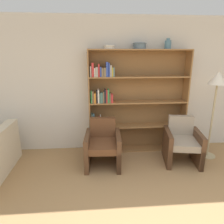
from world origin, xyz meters
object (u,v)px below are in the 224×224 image
object	(u,v)px
bowl_cream	(109,47)
armchair_leather	(103,145)
bowl_stoneware	(139,46)
vase_tall	(168,44)
armchair_cushioned	(182,142)
floor_lamp	(217,85)
bookshelf	(129,104)

from	to	relation	value
bowl_cream	armchair_leather	size ratio (longest dim) A/B	0.26
bowl_stoneware	armchair_leather	size ratio (longest dim) A/B	0.31
vase_tall	armchair_cushioned	xyz separation A→B (m)	(0.22, -0.56, -1.81)
armchair_cushioned	floor_lamp	bearing A→B (deg)	-157.34
bookshelf	armchair_leather	distance (m)	1.02
bookshelf	vase_tall	distance (m)	1.39
bowl_stoneware	armchair_leather	distance (m)	2.01
vase_tall	armchair_cushioned	distance (m)	1.91
bowl_cream	armchair_cushioned	world-z (taller)	bowl_cream
bookshelf	armchair_leather	xyz separation A→B (m)	(-0.57, -0.58, -0.62)
armchair_leather	floor_lamp	xyz separation A→B (m)	(2.15, 0.14, 1.06)
bowl_cream	armchair_cushioned	size ratio (longest dim) A/B	0.26
floor_lamp	vase_tall	bearing A→B (deg)	153.48
armchair_cushioned	bowl_cream	bearing A→B (deg)	-12.12
bowl_cream	armchair_leather	distance (m)	1.85
bookshelf	vase_tall	size ratio (longest dim) A/B	10.60
vase_tall	floor_lamp	xyz separation A→B (m)	(0.85, -0.42, -0.74)
floor_lamp	armchair_leather	bearing A→B (deg)	-176.36
floor_lamp	bowl_cream	bearing A→B (deg)	167.95
vase_tall	armchair_cushioned	bearing A→B (deg)	-68.32
vase_tall	armchair_leather	bearing A→B (deg)	-156.66
bookshelf	floor_lamp	xyz separation A→B (m)	(1.58, -0.44, 0.44)
armchair_cushioned	floor_lamp	size ratio (longest dim) A/B	0.49
vase_tall	floor_lamp	bearing A→B (deg)	-26.52
armchair_cushioned	bookshelf	bearing A→B (deg)	-21.06
armchair_leather	armchair_cushioned	distance (m)	1.52
armchair_leather	bowl_cream	bearing A→B (deg)	-103.07
armchair_leather	bowl_stoneware	bearing A→B (deg)	-139.91
bowl_cream	armchair_cushioned	bearing A→B (deg)	-22.43
vase_tall	floor_lamp	distance (m)	1.20
bowl_stoneware	armchair_leather	xyz separation A→B (m)	(-0.74, -0.56, -1.79)
bowl_stoneware	floor_lamp	size ratio (longest dim) A/B	0.16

